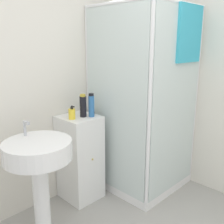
% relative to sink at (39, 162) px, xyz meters
% --- Properties ---
extents(wall_back, '(6.40, 0.06, 2.50)m').
position_rel_sink_xyz_m(wall_back, '(0.13, 0.51, 0.54)').
color(wall_back, silver).
rests_on(wall_back, ground_plane).
extents(shower_enclosure, '(0.90, 0.93, 2.02)m').
position_rel_sink_xyz_m(shower_enclosure, '(1.29, -0.06, -0.15)').
color(shower_enclosure, white).
rests_on(shower_enclosure, ground_plane).
extents(vanity_cabinet, '(0.37, 0.41, 0.91)m').
position_rel_sink_xyz_m(vanity_cabinet, '(0.63, 0.28, -0.25)').
color(vanity_cabinet, white).
rests_on(vanity_cabinet, ground_plane).
extents(sink, '(0.55, 0.55, 1.02)m').
position_rel_sink_xyz_m(sink, '(0.00, 0.00, 0.00)').
color(sink, white).
rests_on(sink, ground_plane).
extents(soap_dispenser, '(0.07, 0.07, 0.13)m').
position_rel_sink_xyz_m(soap_dispenser, '(0.53, 0.25, 0.26)').
color(soap_dispenser, yellow).
rests_on(soap_dispenser, vanity_cabinet).
extents(shampoo_bottle_tall_black, '(0.07, 0.07, 0.23)m').
position_rel_sink_xyz_m(shampoo_bottle_tall_black, '(0.66, 0.23, 0.32)').
color(shampoo_bottle_tall_black, black).
rests_on(shampoo_bottle_tall_black, vanity_cabinet).
extents(shampoo_bottle_blue, '(0.06, 0.06, 0.24)m').
position_rel_sink_xyz_m(shampoo_bottle_blue, '(0.72, 0.18, 0.32)').
color(shampoo_bottle_blue, '#2D66A3').
rests_on(shampoo_bottle_blue, vanity_cabinet).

